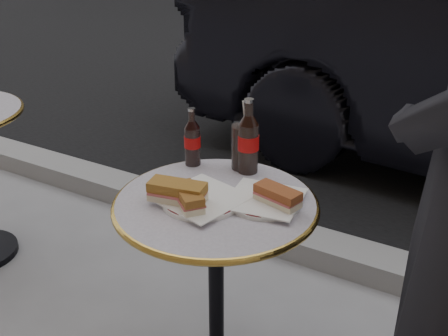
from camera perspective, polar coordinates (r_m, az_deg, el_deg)
The scene contains 10 objects.
curb at distance 2.73m, azimuth 9.12°, elevation -7.96°, with size 40.00×0.20×0.12m, color gray.
bistro_table at distance 1.89m, azimuth -0.79°, elevation -13.12°, with size 0.62×0.62×0.73m, color #BAB2C4, non-canonical shape.
plate_left at distance 1.67m, azimuth -2.30°, elevation -3.30°, with size 0.24×0.24×0.01m, color white.
plate_right at distance 1.67m, azimuth 4.15°, elevation -3.37°, with size 0.22×0.22×0.01m, color white.
sandwich_left_a at distance 1.64m, azimuth -4.76°, elevation -2.53°, with size 0.17×0.08×0.06m, color #986526.
sandwich_left_b at distance 1.62m, azimuth -3.66°, elevation -3.10°, with size 0.14×0.07×0.05m, color brown.
sandwich_right at distance 1.63m, azimuth 5.46°, elevation -2.93°, with size 0.14×0.06×0.05m, color brown.
cola_bottle_left at distance 1.87m, azimuth -3.24°, elevation 3.20°, with size 0.06×0.06×0.20m, color black, non-canonical shape.
cola_bottle_right at distance 1.81m, azimuth 2.49°, elevation 3.27°, with size 0.07×0.07×0.25m, color black, non-canonical shape.
cola_glass at distance 1.85m, azimuth 1.91°, elevation 2.20°, with size 0.08×0.08×0.16m, color black.
Camera 1 is at (0.77, -1.26, 1.54)m, focal length 45.00 mm.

